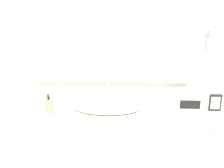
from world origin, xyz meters
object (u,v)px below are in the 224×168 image
object	(u,v)px
picture_frame	(215,103)
appliance_box	(188,101)
sink_basin	(107,106)
soap_bottle	(49,106)

from	to	relation	value
picture_frame	appliance_box	bearing A→B (deg)	160.21
appliance_box	picture_frame	size ratio (longest dim) A/B	1.58
appliance_box	sink_basin	bearing A→B (deg)	-174.68
soap_bottle	picture_frame	xyz separation A→B (m)	(1.28, 0.09, 0.01)
appliance_box	picture_frame	xyz separation A→B (m)	(0.19, -0.07, 0.02)
soap_bottle	appliance_box	xyz separation A→B (m)	(1.09, 0.16, -0.01)
sink_basin	picture_frame	distance (m)	0.84
picture_frame	soap_bottle	bearing A→B (deg)	-176.01
sink_basin	soap_bottle	bearing A→B (deg)	-167.39
sink_basin	appliance_box	distance (m)	0.65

